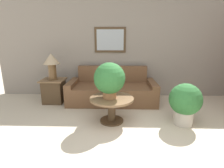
# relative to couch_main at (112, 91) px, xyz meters

# --- Properties ---
(wall_back) EXTENTS (7.69, 0.09, 2.60)m
(wall_back) POSITION_rel_couch_main_xyz_m (0.60, 0.58, 1.02)
(wall_back) COLOR gray
(wall_back) RESTS_ON ground_plane
(couch_main) EXTENTS (2.22, 0.97, 0.89)m
(couch_main) POSITION_rel_couch_main_xyz_m (0.00, 0.00, 0.00)
(couch_main) COLOR brown
(couch_main) RESTS_ON ground_plane
(coffee_table) EXTENTS (0.85, 0.85, 0.50)m
(coffee_table) POSITION_rel_couch_main_xyz_m (0.03, -1.15, 0.08)
(coffee_table) COLOR #4C3823
(coffee_table) RESTS_ON ground_plane
(side_table) EXTENTS (0.57, 0.57, 0.60)m
(side_table) POSITION_rel_couch_main_xyz_m (-1.50, -0.08, 0.02)
(side_table) COLOR #4C3823
(side_table) RESTS_ON ground_plane
(table_lamp) EXTENTS (0.41, 0.41, 0.65)m
(table_lamp) POSITION_rel_couch_main_xyz_m (-1.50, -0.08, 0.75)
(table_lamp) COLOR brown
(table_lamp) RESTS_ON side_table
(potted_plant_on_table) EXTENTS (0.59, 0.59, 0.68)m
(potted_plant_on_table) POSITION_rel_couch_main_xyz_m (-0.01, -1.16, 0.59)
(potted_plant_on_table) COLOR #9E6B42
(potted_plant_on_table) RESTS_ON coffee_table
(potted_plant_floor) EXTENTS (0.60, 0.60, 0.80)m
(potted_plant_floor) POSITION_rel_couch_main_xyz_m (1.41, -1.22, 0.17)
(potted_plant_floor) COLOR beige
(potted_plant_floor) RESTS_ON ground_plane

